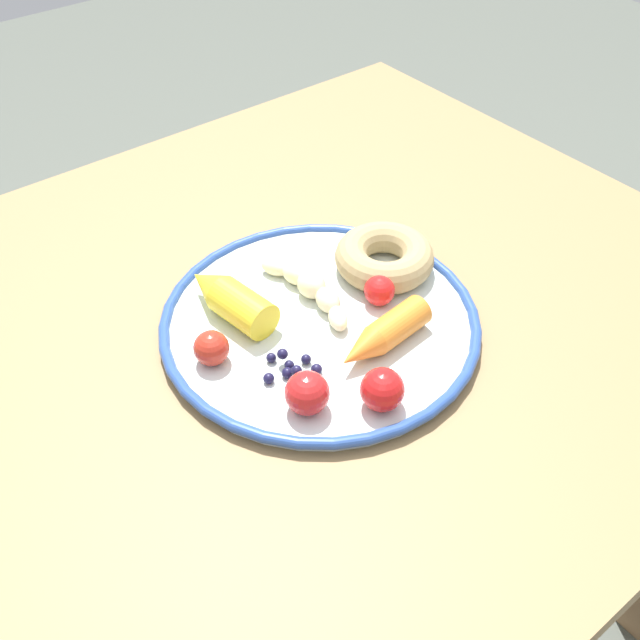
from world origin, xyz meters
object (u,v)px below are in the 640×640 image
object	(u,v)px
donut	(384,257)
plate	(320,322)
carrot_yellow	(229,298)
blueberry_pile	(291,368)
carrot_orange	(383,335)
tomato_mid	(379,290)
tomato_extra	(382,390)
banana	(312,287)
tomato_far	(211,348)
dining_table	(312,361)
tomato_near	(307,393)

from	to	relation	value
donut	plate	bearing A→B (deg)	11.21
carrot_yellow	blueberry_pile	xyz separation A→B (m)	(0.00, 0.11, -0.01)
carrot_orange	tomato_mid	distance (m)	0.07
tomato_extra	plate	bearing A→B (deg)	-102.08
donut	tomato_extra	distance (m)	0.21
banana	tomato_far	world-z (taller)	tomato_far
tomato_extra	tomato_mid	bearing A→B (deg)	-130.58
dining_table	donut	size ratio (longest dim) A/B	8.55
carrot_orange	dining_table	bearing A→B (deg)	-86.43
tomato_far	tomato_near	bearing A→B (deg)	108.87
tomato_far	carrot_yellow	bearing A→B (deg)	-136.71
dining_table	tomato_far	world-z (taller)	tomato_far
blueberry_pile	tomato_near	xyz separation A→B (m)	(0.01, 0.05, 0.01)
tomato_mid	blueberry_pile	bearing A→B (deg)	10.60
carrot_orange	tomato_near	world-z (taller)	tomato_near
carrot_orange	donut	distance (m)	0.13
tomato_far	dining_table	bearing A→B (deg)	-172.33
tomato_near	carrot_orange	bearing A→B (deg)	-170.92
plate	tomato_extra	bearing A→B (deg)	77.92
donut	tomato_extra	bearing A→B (deg)	47.59
tomato_near	banana	bearing A→B (deg)	-129.12
carrot_yellow	tomato_extra	world-z (taller)	same
dining_table	banana	bearing A→B (deg)	66.06
plate	carrot_yellow	bearing A→B (deg)	-45.13
banana	blueberry_pile	xyz separation A→B (m)	(0.09, 0.08, -0.00)
tomato_extra	tomato_far	bearing A→B (deg)	-57.45
carrot_orange	blueberry_pile	xyz separation A→B (m)	(0.10, -0.03, -0.01)
carrot_yellow	tomato_mid	distance (m)	0.16
blueberry_pile	banana	bearing A→B (deg)	-137.67
tomato_mid	tomato_far	bearing A→B (deg)	-10.73
banana	donut	xyz separation A→B (m)	(-0.09, 0.02, 0.01)
carrot_yellow	blueberry_pile	size ratio (longest dim) A/B	2.15
donut	banana	bearing A→B (deg)	-9.58
plate	donut	size ratio (longest dim) A/B	3.03
dining_table	tomato_far	distance (m)	0.19
carrot_orange	banana	bearing A→B (deg)	-86.31
tomato_mid	tomato_extra	bearing A→B (deg)	49.42
tomato_near	tomato_mid	bearing A→B (deg)	-154.88
carrot_yellow	tomato_near	xyz separation A→B (m)	(0.02, 0.16, 0.00)
dining_table	blueberry_pile	world-z (taller)	blueberry_pile
blueberry_pile	dining_table	bearing A→B (deg)	-137.57
carrot_orange	tomato_mid	bearing A→B (deg)	-128.72
plate	donut	distance (m)	0.11
dining_table	carrot_orange	world-z (taller)	carrot_orange
carrot_yellow	tomato_near	world-z (taller)	same
banana	tomato_far	distance (m)	0.14
carrot_orange	carrot_yellow	bearing A→B (deg)	-56.37
carrot_yellow	tomato_mid	xyz separation A→B (m)	(-0.14, 0.09, -0.00)
tomato_near	tomato_extra	distance (m)	0.07
plate	carrot_orange	bearing A→B (deg)	109.05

